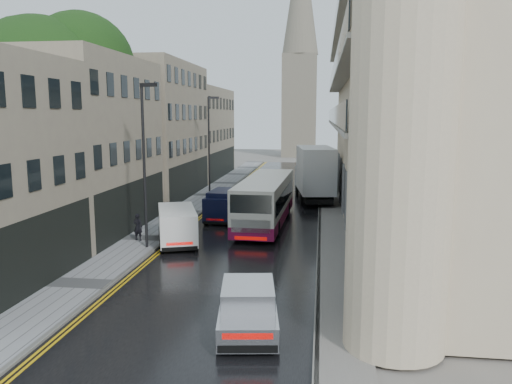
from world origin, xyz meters
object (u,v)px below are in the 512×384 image
(tree_far, at_px, (129,129))
(navy_van, at_px, (206,208))
(tree_near, at_px, (43,124))
(lamp_post_near, at_px, (144,167))
(white_lorry, at_px, (302,177))
(pedestrian, at_px, (138,227))
(cream_bus, at_px, (238,210))
(lamp_post_far, at_px, (209,148))
(silver_hatchback, at_px, (220,326))
(white_van, at_px, (161,233))

(tree_far, distance_m, navy_van, 13.76)
(tree_near, relative_size, lamp_post_near, 1.54)
(tree_far, bearing_deg, white_lorry, -3.26)
(navy_van, xyz_separation_m, pedestrian, (-2.87, -5.33, -0.23))
(tree_far, height_order, lamp_post_near, tree_far)
(tree_near, bearing_deg, pedestrian, -12.78)
(tree_near, xyz_separation_m, lamp_post_near, (7.43, -2.82, -2.32))
(tree_near, xyz_separation_m, navy_van, (9.28, 3.88, -5.78))
(pedestrian, xyz_separation_m, lamp_post_near, (1.02, -1.37, 3.69))
(cream_bus, xyz_separation_m, lamp_post_far, (-4.87, 13.39, 2.95))
(silver_hatchback, bearing_deg, pedestrian, 112.31)
(navy_van, relative_size, pedestrian, 2.77)
(lamp_post_near, bearing_deg, pedestrian, 142.78)
(white_van, height_order, navy_van, navy_van)
(navy_van, xyz_separation_m, lamp_post_far, (-2.14, 10.60, 3.42))
(pedestrian, distance_m, lamp_post_near, 4.07)
(white_lorry, height_order, pedestrian, white_lorry)
(white_lorry, relative_size, pedestrian, 5.61)
(tree_far, relative_size, white_van, 2.62)
(tree_near, height_order, lamp_post_near, tree_near)
(navy_van, relative_size, lamp_post_far, 0.50)
(tree_far, bearing_deg, silver_hatchback, -63.45)
(white_van, bearing_deg, white_lorry, 46.40)
(white_lorry, xyz_separation_m, lamp_post_far, (-8.39, 2.35, 2.17))
(tree_near, height_order, cream_bus, tree_near)
(pedestrian, bearing_deg, lamp_post_near, 136.44)
(lamp_post_near, bearing_deg, navy_van, 90.74)
(tree_near, relative_size, white_lorry, 1.53)
(navy_van, distance_m, lamp_post_far, 11.34)
(tree_far, height_order, cream_bus, tree_far)
(lamp_post_far, bearing_deg, lamp_post_near, -108.46)
(silver_hatchback, xyz_separation_m, white_van, (-5.49, 10.96, 0.24))
(tree_far, height_order, white_lorry, tree_far)
(tree_far, height_order, pedestrian, tree_far)
(silver_hatchback, xyz_separation_m, navy_van, (-4.70, 18.26, 0.30))
(tree_far, distance_m, white_lorry, 15.72)
(silver_hatchback, height_order, lamp_post_far, lamp_post_far)
(white_lorry, bearing_deg, tree_far, 169.18)
(cream_bus, distance_m, navy_van, 3.93)
(tree_near, height_order, navy_van, tree_near)
(tree_near, xyz_separation_m, lamp_post_far, (7.14, 14.48, -2.37))
(navy_van, bearing_deg, white_lorry, 56.52)
(tree_near, distance_m, lamp_post_near, 8.28)
(cream_bus, distance_m, pedestrian, 6.19)
(navy_van, height_order, lamp_post_far, lamp_post_far)
(white_lorry, bearing_deg, pedestrian, -131.41)
(pedestrian, bearing_deg, white_lorry, -114.03)
(white_lorry, distance_m, pedestrian, 16.43)
(white_lorry, bearing_deg, tree_near, -149.55)
(white_van, distance_m, pedestrian, 2.87)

